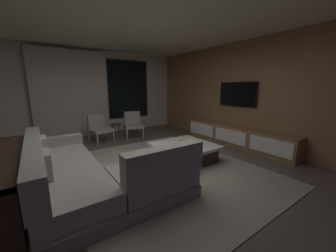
# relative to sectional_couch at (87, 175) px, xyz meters

# --- Properties ---
(floor) EXTENTS (9.20, 9.20, 0.00)m
(floor) POSITION_rel_sectional_couch_xyz_m (0.99, 0.14, -0.29)
(floor) COLOR #564C44
(back_wall_with_window) EXTENTS (6.60, 0.30, 2.70)m
(back_wall_with_window) POSITION_rel_sectional_couch_xyz_m (0.93, 3.76, 1.05)
(back_wall_with_window) COLOR beige
(back_wall_with_window) RESTS_ON floor
(media_wall) EXTENTS (0.12, 7.80, 2.70)m
(media_wall) POSITION_rel_sectional_couch_xyz_m (4.05, 0.14, 1.06)
(media_wall) COLOR #8E6642
(media_wall) RESTS_ON floor
(ceiling) EXTENTS (8.20, 8.20, 0.00)m
(ceiling) POSITION_rel_sectional_couch_xyz_m (0.99, 0.14, 2.41)
(ceiling) COLOR beige
(area_rug) EXTENTS (3.20, 3.80, 0.01)m
(area_rug) POSITION_rel_sectional_couch_xyz_m (1.34, 0.04, -0.28)
(area_rug) COLOR gray
(area_rug) RESTS_ON floor
(sectional_couch) EXTENTS (1.98, 2.50, 0.82)m
(sectional_couch) POSITION_rel_sectional_couch_xyz_m (0.00, 0.00, 0.00)
(sectional_couch) COLOR gray
(sectional_couch) RESTS_ON floor
(coffee_table) EXTENTS (1.16, 1.16, 0.36)m
(coffee_table) POSITION_rel_sectional_couch_xyz_m (1.97, 0.18, -0.10)
(coffee_table) COLOR #362419
(coffee_table) RESTS_ON floor
(book_stack_on_coffee_table) EXTENTS (0.24, 0.20, 0.06)m
(book_stack_on_coffee_table) POSITION_rel_sectional_couch_xyz_m (2.05, 0.26, 0.10)
(book_stack_on_coffee_table) COLOR purple
(book_stack_on_coffee_table) RESTS_ON coffee_table
(accent_chair_near_window) EXTENTS (0.67, 0.68, 0.78)m
(accent_chair_near_window) POSITION_rel_sectional_couch_xyz_m (1.94, 2.63, 0.14)
(accent_chair_near_window) COLOR #B2ADA0
(accent_chair_near_window) RESTS_ON floor
(accent_chair_by_curtain) EXTENTS (0.65, 0.66, 0.78)m
(accent_chair_by_curtain) POSITION_rel_sectional_couch_xyz_m (0.90, 2.62, 0.14)
(accent_chair_by_curtain) COLOR #B2ADA0
(accent_chair_by_curtain) RESTS_ON floor
(side_stool) EXTENTS (0.32, 0.32, 0.46)m
(side_stool) POSITION_rel_sectional_couch_xyz_m (1.39, 2.70, 0.08)
(side_stool) COLOR #333338
(side_stool) RESTS_ON floor
(media_console) EXTENTS (0.46, 3.10, 0.52)m
(media_console) POSITION_rel_sectional_couch_xyz_m (3.77, 0.19, -0.04)
(media_console) COLOR #8E6642
(media_console) RESTS_ON floor
(mounted_tv) EXTENTS (0.05, 1.11, 0.64)m
(mounted_tv) POSITION_rel_sectional_couch_xyz_m (3.95, 0.39, 1.06)
(mounted_tv) COLOR black
(console_table_behind_couch) EXTENTS (0.40, 2.10, 0.74)m
(console_table_behind_couch) POSITION_rel_sectional_couch_xyz_m (-0.91, 0.13, 0.13)
(console_table_behind_couch) COLOR #362419
(console_table_behind_couch) RESTS_ON floor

